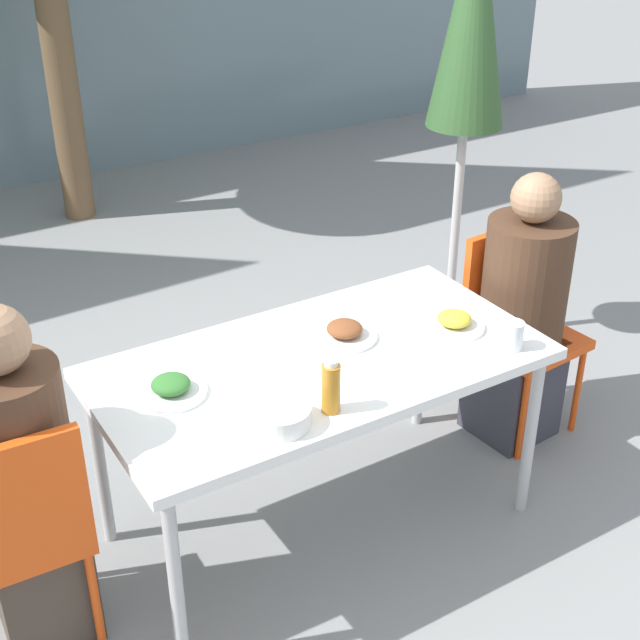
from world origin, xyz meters
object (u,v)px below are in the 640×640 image
at_px(closed_umbrella, 471,33).
at_px(salad_bowl, 279,416).
at_px(bottle, 331,387).
at_px(chair_left, 17,526).
at_px(chair_right, 514,316).
at_px(drinking_cup, 513,335).
at_px(person_left, 25,491).
at_px(person_right, 521,319).

relative_size(closed_umbrella, salad_bowl, 10.91).
bearing_deg(bottle, chair_left, 165.59).
relative_size(chair_right, drinking_cup, 8.63).
bearing_deg(salad_bowl, chair_right, 17.51).
height_order(closed_umbrella, salad_bowl, closed_umbrella).
bearing_deg(person_left, salad_bowl, -20.70).
bearing_deg(chair_left, bottle, -12.33).
bearing_deg(drinking_cup, chair_left, 171.63).
relative_size(closed_umbrella, drinking_cup, 20.93).
xyz_separation_m(closed_umbrella, salad_bowl, (-1.60, -1.12, -0.77)).
height_order(chair_left, closed_umbrella, closed_umbrella).
bearing_deg(salad_bowl, closed_umbrella, 34.94).
bearing_deg(chair_right, closed_umbrella, -113.38).
relative_size(chair_left, person_left, 0.73).
xyz_separation_m(person_right, drinking_cup, (-0.41, -0.37, 0.23)).
bearing_deg(bottle, closed_umbrella, 38.51).
bearing_deg(closed_umbrella, chair_right, -108.66).
height_order(chair_left, salad_bowl, chair_left).
height_order(person_left, person_right, person_left).
bearing_deg(chair_right, chair_left, 0.88).
bearing_deg(chair_left, chair_right, 7.68).
relative_size(chair_left, salad_bowl, 4.50).
bearing_deg(person_right, person_left, -3.40).
bearing_deg(drinking_cup, person_left, 168.68).
bearing_deg(person_right, closed_umbrella, -114.37).
height_order(person_left, drinking_cup, person_left).
bearing_deg(closed_umbrella, bottle, -141.49).
bearing_deg(bottle, drinking_cup, -0.43).
bearing_deg(chair_right, bottle, 15.91).
distance_m(person_left, salad_bowl, 0.80).
distance_m(bottle, salad_bowl, 0.18).
height_order(chair_left, drinking_cup, chair_left).
height_order(person_left, closed_umbrella, closed_umbrella).
relative_size(drinking_cup, salad_bowl, 0.52).
xyz_separation_m(chair_right, drinking_cup, (-0.46, -0.46, 0.27)).
bearing_deg(drinking_cup, salad_bowl, 178.44).
height_order(person_right, drinking_cup, person_right).
height_order(chair_right, person_right, person_right).
distance_m(closed_umbrella, salad_bowl, 2.09).
height_order(chair_left, person_right, person_right).
distance_m(chair_right, closed_umbrella, 1.25).
xyz_separation_m(bottle, drinking_cup, (0.74, -0.01, -0.04)).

